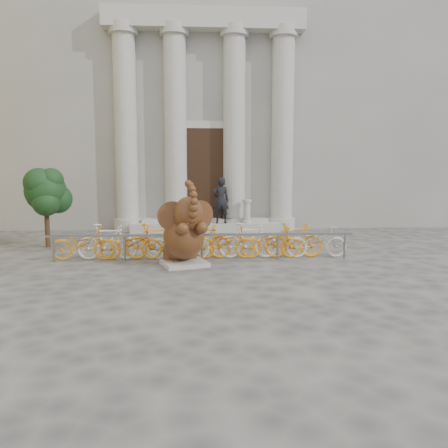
{
  "coord_description": "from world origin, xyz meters",
  "views": [
    {
      "loc": [
        -0.35,
        -8.36,
        2.4
      ],
      "look_at": [
        0.33,
        2.57,
        1.1
      ],
      "focal_mm": 35.0,
      "sensor_mm": 36.0,
      "label": 1
    }
  ],
  "objects": [
    {
      "name": "entrance_steps",
      "position": [
        0.0,
        9.4,
        0.18
      ],
      "size": [
        6.0,
        1.2,
        0.36
      ],
      "primitive_type": "cube",
      "color": "#A8A59E",
      "rests_on": "ground"
    },
    {
      "name": "classical_building",
      "position": [
        0.0,
        14.93,
        5.98
      ],
      "size": [
        22.0,
        10.7,
        12.0
      ],
      "color": "gray",
      "rests_on": "ground"
    },
    {
      "name": "tree",
      "position": [
        -5.13,
        5.84,
        1.77
      ],
      "size": [
        1.46,
        1.33,
        2.54
      ],
      "color": "#332114",
      "rests_on": "ground"
    },
    {
      "name": "ground",
      "position": [
        0.0,
        0.0,
        0.0
      ],
      "size": [
        80.0,
        80.0,
        0.0
      ],
      "primitive_type": "plane",
      "color": "#474442",
      "rests_on": "ground"
    },
    {
      "name": "balustrade_post",
      "position": [
        1.66,
        9.1,
        0.8
      ],
      "size": [
        0.39,
        0.39,
        0.95
      ],
      "color": "#A8A59E",
      "rests_on": "entrance_steps"
    },
    {
      "name": "pedestrian",
      "position": [
        0.6,
        9.07,
        1.28
      ],
      "size": [
        0.72,
        0.52,
        1.84
      ],
      "primitive_type": "imported",
      "rotation": [
        0.0,
        0.0,
        3.26
      ],
      "color": "black",
      "rests_on": "entrance_steps"
    },
    {
      "name": "bike_rack",
      "position": [
        -0.22,
        3.67,
        0.5
      ],
      "size": [
        8.36,
        0.53,
        1.0
      ],
      "color": "slate",
      "rests_on": "ground"
    },
    {
      "name": "elephant_statue",
      "position": [
        -0.67,
        2.75,
        0.8
      ],
      "size": [
        1.47,
        1.74,
        2.2
      ],
      "rotation": [
        0.0,
        0.0,
        0.33
      ],
      "color": "#A8A59E",
      "rests_on": "ground"
    }
  ]
}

